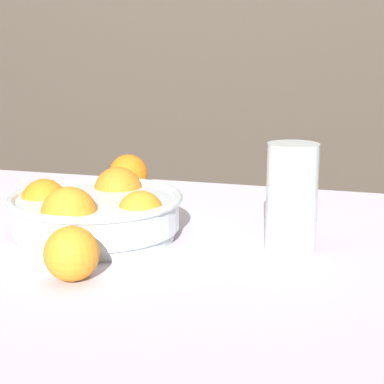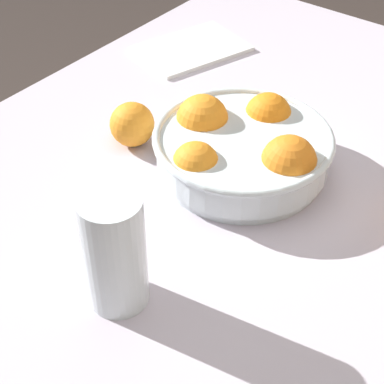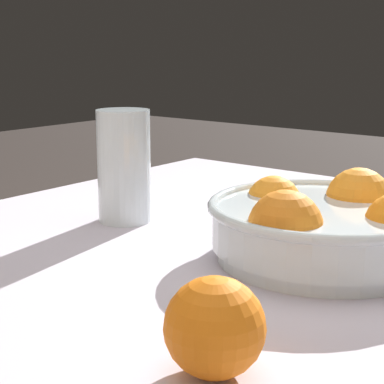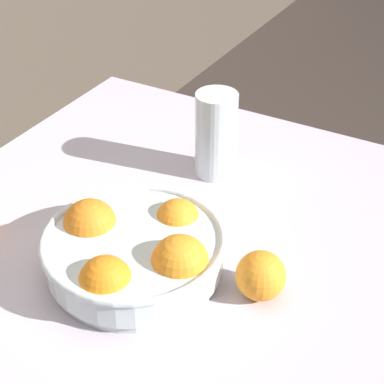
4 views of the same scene
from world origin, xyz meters
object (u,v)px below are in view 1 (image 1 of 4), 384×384
Objects in this scene: juice_glass at (292,201)px; orange_loose_front at (72,254)px; fruit_bowl at (95,211)px; orange_loose_near_bowl at (128,174)px.

orange_loose_front is (-0.25, -0.20, -0.04)m from juice_glass.
fruit_bowl is 0.31m from orange_loose_near_bowl.
juice_glass is at bearing 4.72° from fruit_bowl.
orange_loose_front is at bearing -76.94° from orange_loose_near_bowl.
juice_glass is 0.46m from orange_loose_near_bowl.
orange_loose_near_bowl is 0.49m from orange_loose_front.
fruit_bowl is 1.71× the size of juice_glass.
fruit_bowl is 3.77× the size of orange_loose_front.
orange_loose_near_bowl reaches higher than orange_loose_front.
orange_loose_near_bowl is (-0.36, 0.27, -0.03)m from juice_glass.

